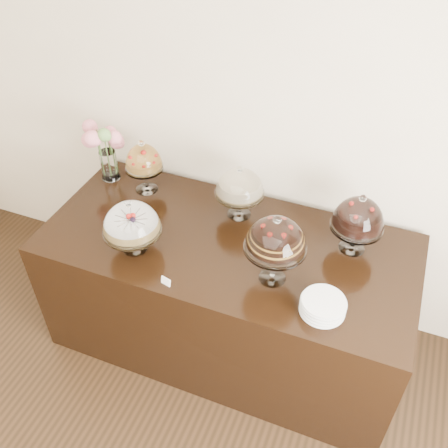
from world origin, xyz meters
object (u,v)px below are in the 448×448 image
at_px(cake_stand_sugar_sponge, 131,221).
at_px(flower_vase, 103,145).
at_px(cake_stand_choco_layer, 276,238).
at_px(cake_stand_dark_choco, 359,216).
at_px(cake_stand_cheesecake, 240,185).
at_px(plate_stack, 323,306).
at_px(display_counter, 227,293).
at_px(cake_stand_fruit_tart, 143,160).

height_order(cake_stand_sugar_sponge, flower_vase, flower_vase).
height_order(cake_stand_choco_layer, cake_stand_dark_choco, cake_stand_choco_layer).
distance_m(cake_stand_sugar_sponge, flower_vase, 0.75).
height_order(cake_stand_cheesecake, plate_stack, cake_stand_cheesecake).
xyz_separation_m(display_counter, cake_stand_sugar_sponge, (-0.48, -0.24, 0.65)).
distance_m(cake_stand_cheesecake, cake_stand_dark_choco, 0.71).
bearing_deg(flower_vase, display_counter, -17.43).
xyz_separation_m(display_counter, cake_stand_fruit_tart, (-0.68, 0.28, 0.68)).
height_order(cake_stand_cheesecake, cake_stand_dark_choco, cake_stand_dark_choco).
bearing_deg(flower_vase, cake_stand_sugar_sponge, -47.15).
relative_size(display_counter, cake_stand_cheesecake, 6.16).
bearing_deg(cake_stand_sugar_sponge, flower_vase, 132.85).
height_order(cake_stand_choco_layer, flower_vase, cake_stand_choco_layer).
distance_m(cake_stand_choco_layer, cake_stand_fruit_tart, 1.11).
height_order(display_counter, cake_stand_choco_layer, cake_stand_choco_layer).
distance_m(display_counter, flower_vase, 1.25).
relative_size(cake_stand_cheesecake, flower_vase, 0.88).
bearing_deg(plate_stack, cake_stand_sugar_sponge, 176.82).
bearing_deg(flower_vase, cake_stand_cheesecake, -2.61).
bearing_deg(cake_stand_dark_choco, cake_stand_fruit_tart, 177.20).
bearing_deg(flower_vase, cake_stand_fruit_tart, -4.73).
distance_m(cake_stand_cheesecake, flower_vase, 0.96).
bearing_deg(display_counter, flower_vase, 162.57).
bearing_deg(cake_stand_dark_choco, display_counter, -162.41).
distance_m(display_counter, cake_stand_fruit_tart, 1.01).
bearing_deg(display_counter, plate_stack, -25.53).
bearing_deg(cake_stand_sugar_sponge, cake_stand_dark_choco, 21.54).
xyz_separation_m(cake_stand_choco_layer, flower_vase, (-1.32, 0.49, -0.04)).
distance_m(flower_vase, plate_stack, 1.75).
distance_m(cake_stand_cheesecake, plate_stack, 0.89).
height_order(cake_stand_dark_choco, plate_stack, cake_stand_dark_choco).
xyz_separation_m(cake_stand_cheesecake, cake_stand_dark_choco, (0.71, -0.05, 0.01)).
xyz_separation_m(cake_stand_fruit_tart, plate_stack, (1.32, -0.59, -0.19)).
xyz_separation_m(cake_stand_choco_layer, cake_stand_dark_choco, (0.36, 0.39, -0.06)).
bearing_deg(cake_stand_fruit_tart, cake_stand_sugar_sponge, -68.56).
relative_size(cake_stand_choco_layer, cake_stand_dark_choco, 1.13).
distance_m(display_counter, cake_stand_sugar_sponge, 0.84).
distance_m(cake_stand_choco_layer, plate_stack, 0.42).
bearing_deg(plate_stack, cake_stand_cheesecake, 139.22).
height_order(display_counter, plate_stack, plate_stack).
bearing_deg(cake_stand_sugar_sponge, cake_stand_cheesecake, 48.38).
xyz_separation_m(cake_stand_sugar_sponge, cake_stand_dark_choco, (1.16, 0.46, 0.03)).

